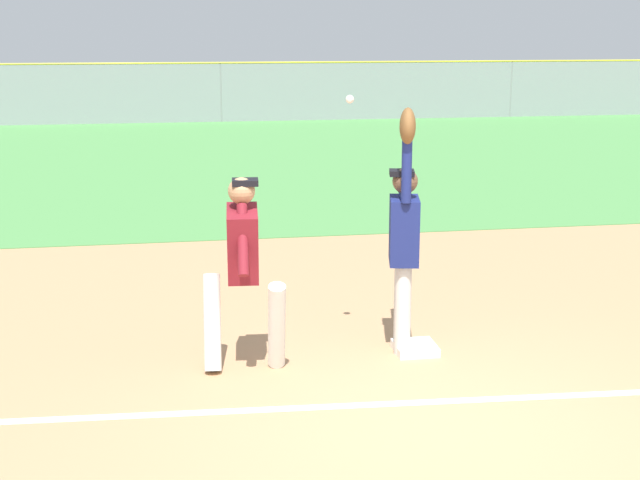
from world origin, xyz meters
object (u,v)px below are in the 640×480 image
(first_base, at_px, (415,348))
(parked_car_black, at_px, (391,91))
(parked_car_blue, at_px, (118,95))
(parked_car_green, at_px, (261,93))
(baseball, at_px, (350,99))
(runner, at_px, (243,261))
(fielder, at_px, (404,234))

(first_base, relative_size, parked_car_black, 0.08)
(first_base, bearing_deg, parked_car_blue, 98.48)
(first_base, relative_size, parked_car_green, 0.08)
(baseball, distance_m, parked_car_green, 25.93)
(first_base, height_order, baseball, baseball)
(runner, bearing_deg, parked_car_green, 88.00)
(parked_car_green, xyz_separation_m, parked_car_black, (5.07, 0.11, 0.00))
(parked_car_blue, height_order, parked_car_black, same)
(parked_car_blue, xyz_separation_m, parked_car_black, (10.29, 0.38, 0.00))
(fielder, relative_size, parked_car_black, 0.51)
(first_base, bearing_deg, fielder, 151.29)
(fielder, distance_m, runner, 1.51)
(fielder, bearing_deg, parked_car_green, -80.69)
(first_base, relative_size, parked_car_blue, 0.08)
(runner, bearing_deg, parked_car_black, 77.43)
(parked_car_black, bearing_deg, parked_car_blue, 179.04)
(parked_car_blue, relative_size, parked_car_black, 1.02)
(baseball, relative_size, parked_car_green, 0.02)
(fielder, bearing_deg, parked_car_black, -91.58)
(runner, height_order, parked_car_blue, runner)
(runner, distance_m, parked_car_black, 27.42)
(fielder, bearing_deg, parked_car_blue, -69.12)
(parked_car_green, bearing_deg, baseball, -89.58)
(fielder, xyz_separation_m, runner, (-1.49, -0.23, -0.12))
(baseball, bearing_deg, first_base, -11.18)
(fielder, xyz_separation_m, parked_car_black, (6.57, 25.97, -0.45))
(parked_car_black, bearing_deg, baseball, -108.31)
(runner, bearing_deg, baseball, 21.03)
(fielder, height_order, parked_car_green, fielder)
(fielder, bearing_deg, runner, 21.56)
(parked_car_green, distance_m, parked_car_black, 5.08)
(first_base, distance_m, baseball, 2.38)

